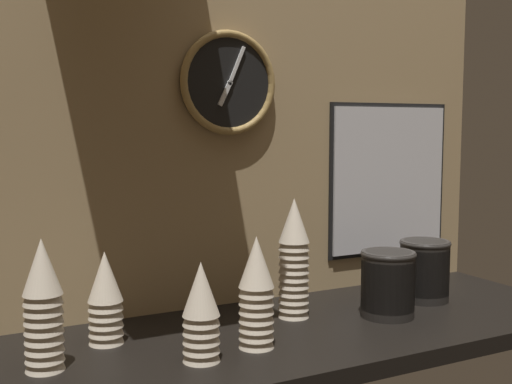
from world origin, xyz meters
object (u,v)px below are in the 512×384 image
bowl_stack_right (388,283)px  wall_clock (228,83)px  cup_stack_center (256,292)px  menu_board (389,179)px  cup_stack_left (105,298)px  cup_stack_center_left (201,312)px  cup_stack_far_left (43,305)px  bowl_stack_far_right (424,269)px  cup_stack_center_right (294,258)px

bowl_stack_right → wall_clock: wall_clock is taller
cup_stack_center → wall_clock: 0.58m
bowl_stack_right → menu_board: 0.43m
cup_stack_center → wall_clock: bearing=75.0°
cup_stack_left → bowl_stack_right: cup_stack_left is taller
cup_stack_center_left → cup_stack_far_left: bearing=161.7°
cup_stack_center_left → bowl_stack_right: 0.54m
menu_board → bowl_stack_far_right: bearing=-101.1°
cup_stack_center_right → menu_board: (0.44, 0.18, 0.17)m
wall_clock → menu_board: wall_clock is taller
cup_stack_center_right → wall_clock: (-0.10, 0.17, 0.44)m
cup_stack_far_left → bowl_stack_right: cup_stack_far_left is taller
cup_stack_left → cup_stack_center: cup_stack_center is taller
cup_stack_far_left → cup_stack_center_right: size_ratio=0.87×
cup_stack_center_left → cup_stack_center_right: cup_stack_center_right is taller
bowl_stack_far_right → wall_clock: (-0.50, 0.20, 0.50)m
cup_stack_center_right → wall_clock: wall_clock is taller
cup_stack_left → wall_clock: (0.37, 0.15, 0.49)m
cup_stack_center → cup_stack_center_right: size_ratio=0.81×
cup_stack_center_left → cup_stack_center: bearing=8.5°
cup_stack_left → cup_stack_center: 0.33m
cup_stack_center → cup_stack_center_left: bearing=-171.5°
cup_stack_center_right → cup_stack_center: bearing=-140.4°
menu_board → cup_stack_left: bearing=-170.2°
cup_stack_center_right → menu_board: menu_board is taller
cup_stack_center_right → cup_stack_left: bearing=177.3°
cup_stack_center → bowl_stack_right: bearing=7.0°
bowl_stack_far_right → cup_stack_center: bearing=-168.1°
cup_stack_left → cup_stack_center_right: bearing=-2.7°
cup_stack_left → menu_board: (0.91, 0.16, 0.21)m
cup_stack_center → menu_board: 0.74m
cup_stack_far_left → cup_stack_center_left: bearing=-18.3°
cup_stack_center → bowl_stack_far_right: size_ratio=1.46×
cup_stack_far_left → cup_stack_center_left: size_ratio=1.28×
cup_stack_far_left → menu_board: (1.06, 0.26, 0.19)m
cup_stack_left → bowl_stack_far_right: cup_stack_left is taller
cup_stack_left → cup_stack_far_left: 0.18m
cup_stack_left → cup_stack_far_left: cup_stack_far_left is taller
cup_stack_center → bowl_stack_right: 0.40m
cup_stack_center → bowl_stack_far_right: cup_stack_center is taller
cup_stack_center_left → bowl_stack_right: cup_stack_center_left is taller
cup_stack_center_right → wall_clock: size_ratio=1.12×
cup_stack_center → bowl_stack_right: (0.40, 0.05, -0.04)m
cup_stack_far_left → cup_stack_center_right: cup_stack_center_right is taller
bowl_stack_right → cup_stack_far_left: bearing=178.1°
bowl_stack_right → cup_stack_left: bearing=169.5°
wall_clock → menu_board: bearing=0.9°
cup_stack_left → wall_clock: 0.63m
cup_stack_center → wall_clock: (0.09, 0.32, 0.47)m
cup_stack_center_right → bowl_stack_right: bearing=-26.3°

